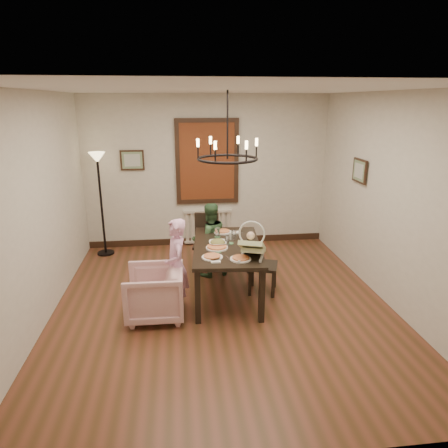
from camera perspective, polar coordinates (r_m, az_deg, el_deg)
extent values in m
cube|color=brown|center=(5.57, -0.18, -11.44)|extent=(4.50, 5.00, 0.01)
cube|color=white|center=(4.89, -0.21, 18.71)|extent=(4.50, 5.00, 0.01)
cube|color=beige|center=(7.49, -2.42, 7.41)|extent=(4.50, 0.01, 2.80)
cube|color=beige|center=(5.30, -25.16, 1.66)|extent=(0.01, 5.00, 2.80)
cube|color=beige|center=(5.76, 22.69, 3.10)|extent=(0.01, 5.00, 2.80)
cube|color=black|center=(5.54, 0.46, -3.24)|extent=(1.04, 1.69, 0.05)
cube|color=black|center=(5.01, -3.78, -10.39)|extent=(0.07, 0.07, 0.71)
cube|color=black|center=(6.38, -3.42, -4.13)|extent=(0.07, 0.07, 0.71)
cube|color=black|center=(5.04, 5.41, -10.22)|extent=(0.07, 0.07, 0.71)
cube|color=black|center=(6.40, 3.71, -4.03)|extent=(0.07, 0.07, 0.71)
imported|color=beige|center=(5.22, -9.91, -9.68)|extent=(0.75, 0.73, 0.67)
imported|color=#EAA5CC|center=(5.26, -6.78, -7.06)|extent=(0.30, 0.41, 1.04)
imported|color=#355934|center=(6.27, -2.06, -3.16)|extent=(0.56, 0.49, 0.98)
imported|color=white|center=(5.50, -0.91, -2.73)|extent=(0.29, 0.29, 0.07)
cylinder|color=tan|center=(5.39, -1.02, -3.32)|extent=(0.30, 0.30, 0.04)
cylinder|color=silver|center=(5.51, 0.45, -2.35)|extent=(0.06, 0.06, 0.13)
cube|color=brown|center=(7.42, -2.42, 8.88)|extent=(1.00, 0.03, 1.40)
cube|color=black|center=(7.44, -12.97, 8.88)|extent=(0.42, 0.03, 0.36)
cube|color=black|center=(6.47, 18.81, 7.21)|extent=(0.03, 0.42, 0.36)
torus|color=black|center=(5.24, 0.49, 9.29)|extent=(0.80, 0.80, 0.04)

